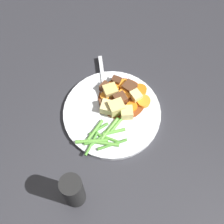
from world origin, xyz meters
TOP-DOWN VIEW (x-y plane):
  - ground_plane at (0.00, 0.00)m, footprint 3.00×3.00m
  - dinner_plate at (0.00, 0.00)m, footprint 0.25×0.25m
  - stew_sauce at (0.05, -0.00)m, footprint 0.12×0.12m
  - carrot_slice_0 at (0.06, 0.04)m, footprint 0.04×0.04m
  - carrot_slice_1 at (0.08, 0.02)m, footprint 0.03×0.03m
  - carrot_slice_2 at (0.04, -0.03)m, footprint 0.04×0.04m
  - carrot_slice_3 at (0.03, 0.04)m, footprint 0.03×0.03m
  - carrot_slice_4 at (0.06, -0.00)m, footprint 0.05×0.05m
  - carrot_slice_5 at (0.09, -0.03)m, footprint 0.05×0.05m
  - carrot_slice_6 at (0.07, -0.05)m, footprint 0.05×0.05m
  - potato_chunk_0 at (0.07, -0.03)m, footprint 0.03×0.04m
  - potato_chunk_1 at (0.01, -0.01)m, footprint 0.05×0.05m
  - potato_chunk_2 at (0.00, 0.01)m, footprint 0.04×0.05m
  - potato_chunk_3 at (0.04, 0.03)m, footprint 0.05×0.04m
  - potato_chunk_4 at (0.01, -0.04)m, footprint 0.04×0.04m
  - meat_chunk_0 at (0.05, 0.05)m, footprint 0.03×0.03m
  - meat_chunk_1 at (0.08, 0.00)m, footprint 0.03×0.03m
  - meat_chunk_2 at (-0.00, 0.03)m, footprint 0.03×0.03m
  - meat_chunk_3 at (0.08, 0.04)m, footprint 0.02×0.03m
  - meat_chunk_4 at (0.04, 0.00)m, footprint 0.04×0.04m
  - green_bean_0 at (-0.04, -0.02)m, footprint 0.07×0.01m
  - green_bean_1 at (-0.07, -0.05)m, footprint 0.07×0.05m
  - green_bean_2 at (-0.08, -0.03)m, footprint 0.04×0.08m
  - green_bean_3 at (-0.07, -0.02)m, footprint 0.08×0.03m
  - green_bean_4 at (-0.06, -0.00)m, footprint 0.05×0.03m
  - green_bean_5 at (-0.10, -0.01)m, footprint 0.06×0.07m
  - green_bean_6 at (-0.07, -0.04)m, footprint 0.02×0.06m
  - green_bean_7 at (-0.04, -0.04)m, footprint 0.05×0.04m
  - green_bean_8 at (-0.02, -0.03)m, footprint 0.06×0.01m
  - green_bean_9 at (-0.09, -0.01)m, footprint 0.04×0.04m
  - green_bean_10 at (-0.02, -0.03)m, footprint 0.08×0.02m
  - green_bean_11 at (-0.10, -0.01)m, footprint 0.07×0.02m
  - green_bean_12 at (-0.07, 0.01)m, footprint 0.06×0.01m
  - fork at (0.06, 0.06)m, footprint 0.14×0.13m
  - pepper_mill at (-0.22, -0.05)m, footprint 0.05×0.05m

SIDE VIEW (x-z plane):
  - ground_plane at x=0.00m, z-range 0.00..0.00m
  - dinner_plate at x=0.00m, z-range 0.00..0.01m
  - stew_sauce at x=0.05m, z-range 0.01..0.02m
  - fork at x=0.06m, z-range 0.01..0.02m
  - green_bean_10 at x=-0.02m, z-range 0.01..0.02m
  - green_bean_6 at x=-0.07m, z-range 0.01..0.02m
  - green_bean_4 at x=-0.06m, z-range 0.01..0.02m
  - green_bean_1 at x=-0.07m, z-range 0.01..0.02m
  - green_bean_11 at x=-0.10m, z-range 0.01..0.02m
  - green_bean_9 at x=-0.09m, z-range 0.01..0.02m
  - green_bean_3 at x=-0.07m, z-range 0.01..0.02m
  - green_bean_7 at x=-0.04m, z-range 0.01..0.02m
  - carrot_slice_2 at x=0.04m, z-range 0.01..0.02m
  - green_bean_2 at x=-0.08m, z-range 0.01..0.02m
  - green_bean_0 at x=-0.04m, z-range 0.01..0.02m
  - green_bean_12 at x=-0.07m, z-range 0.01..0.02m
  - green_bean_8 at x=-0.02m, z-range 0.01..0.02m
  - green_bean_5 at x=-0.10m, z-range 0.01..0.02m
  - carrot_slice_0 at x=0.06m, z-range 0.01..0.02m
  - carrot_slice_5 at x=0.09m, z-range 0.01..0.02m
  - carrot_slice_1 at x=0.08m, z-range 0.01..0.02m
  - carrot_slice_3 at x=0.03m, z-range 0.01..0.02m
  - carrot_slice_4 at x=0.06m, z-range 0.01..0.02m
  - carrot_slice_6 at x=0.07m, z-range 0.01..0.02m
  - meat_chunk_3 at x=0.08m, z-range 0.01..0.03m
  - meat_chunk_0 at x=0.05m, z-range 0.01..0.03m
  - meat_chunk_1 at x=0.08m, z-range 0.01..0.03m
  - meat_chunk_2 at x=0.00m, z-range 0.01..0.04m
  - meat_chunk_4 at x=0.04m, z-range 0.01..0.04m
  - potato_chunk_0 at x=0.07m, z-range 0.01..0.04m
  - potato_chunk_3 at x=0.04m, z-range 0.01..0.04m
  - potato_chunk_2 at x=0.00m, z-range 0.01..0.04m
  - potato_chunk_4 at x=0.01m, z-range 0.01..0.04m
  - potato_chunk_1 at x=0.01m, z-range 0.01..0.05m
  - pepper_mill at x=-0.22m, z-range 0.00..0.12m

